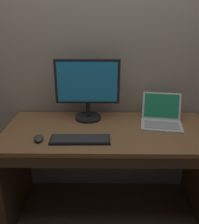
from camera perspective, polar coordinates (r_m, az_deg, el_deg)
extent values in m
plane|color=brown|center=(2.29, 1.73, -21.73)|extent=(14.00, 14.00, 0.00)
cube|color=olive|center=(1.85, 1.99, -4.49)|extent=(1.56, 0.70, 0.03)
cube|color=#4E351E|center=(2.17, -19.00, -13.33)|extent=(0.05, 0.64, 0.74)
cube|color=#4E351E|center=(1.59, 2.21, -11.55)|extent=(1.50, 0.02, 0.08)
cube|color=white|center=(1.95, 14.13, -3.04)|extent=(0.34, 0.26, 0.01)
cube|color=#ACACAC|center=(1.94, 14.17, -2.95)|extent=(0.28, 0.18, 0.00)
cube|color=white|center=(2.05, 14.14, 1.40)|extent=(0.31, 0.14, 0.20)
cube|color=#23935B|center=(2.05, 14.15, 1.41)|extent=(0.28, 0.12, 0.17)
cylinder|color=black|center=(2.03, -2.65, -1.25)|extent=(0.21, 0.21, 0.02)
cylinder|color=black|center=(2.00, -2.68, 0.65)|extent=(0.03, 0.03, 0.12)
cube|color=black|center=(1.92, -2.83, 7.02)|extent=(0.50, 0.03, 0.34)
cube|color=#198CD8|center=(1.90, -2.86, 6.89)|extent=(0.46, 0.00, 0.31)
cube|color=black|center=(1.69, -4.49, -6.39)|extent=(0.41, 0.14, 0.02)
cube|color=#2D2D30|center=(1.69, -4.50, -6.12)|extent=(0.39, 0.12, 0.00)
ellipsoid|color=#38383D|center=(1.73, -13.90, -5.94)|extent=(0.08, 0.11, 0.03)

